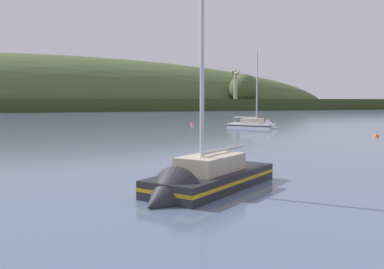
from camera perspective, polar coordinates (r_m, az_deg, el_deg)
The scene contains 6 objects.
far_shoreline_hill at distance 210.23m, azimuth -22.99°, elevation 3.15°, with size 429.23×116.79×51.51m.
dockside_crane at distance 187.47m, azimuth 5.89°, elevation 5.78°, with size 3.91×11.67×17.42m.
sailboat_near_mooring at distance 66.44m, azimuth 8.79°, elevation 1.09°, with size 7.53×7.68×13.18m.
sailboat_far_left at distance 20.21m, azimuth 1.25°, elevation -6.95°, with size 8.68×8.28×14.38m.
mooring_buoy_foreground at distance 75.13m, azimuth 0.06°, elevation 1.32°, with size 0.77×0.77×0.85m.
mooring_buoy_off_fishing_boat at distance 55.21m, azimuth 23.61°, elevation -0.27°, with size 0.63×0.63×0.71m.
Camera 1 is at (-13.34, -3.56, 4.34)m, focal length 39.54 mm.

